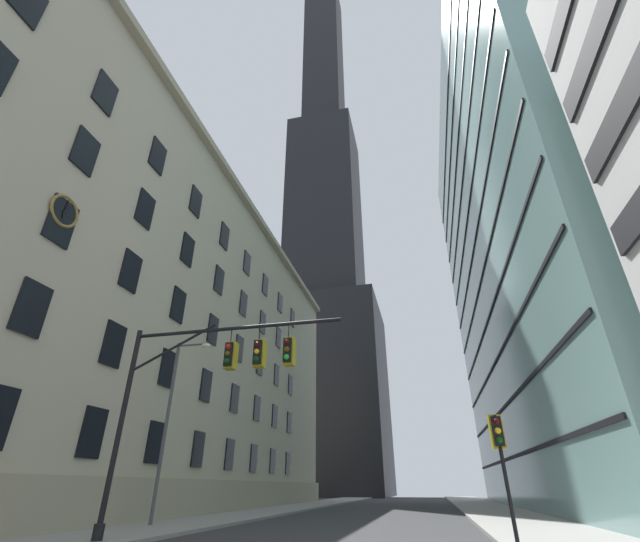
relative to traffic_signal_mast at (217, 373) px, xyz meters
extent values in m
cube|color=#B2A88E|center=(-15.90, 17.39, 8.13)|extent=(16.56, 56.63, 27.47)
cube|color=#9E937A|center=(-7.37, 17.39, 21.17)|extent=(0.70, 56.63, 0.60)
cube|color=#9E937A|center=(-7.47, 17.39, -4.50)|extent=(0.50, 56.63, 2.20)
cube|color=black|center=(-7.57, 3.08, -1.60)|extent=(0.14, 1.40, 2.20)
cube|color=black|center=(-7.57, 8.08, -1.60)|extent=(0.14, 1.40, 2.20)
cube|color=black|center=(-7.57, 13.08, -1.60)|extent=(0.14, 1.40, 2.20)
cube|color=black|center=(-7.57, 18.08, -1.60)|extent=(0.14, 1.40, 2.20)
cube|color=black|center=(-7.57, 23.08, -1.60)|extent=(0.14, 1.40, 2.20)
cube|color=black|center=(-7.57, 28.08, -1.60)|extent=(0.14, 1.40, 2.20)
cube|color=black|center=(-7.57, 33.08, -1.60)|extent=(0.14, 1.40, 2.20)
cube|color=black|center=(-7.57, -1.92, 2.60)|extent=(0.14, 1.40, 2.20)
cube|color=black|center=(-7.57, 3.08, 2.60)|extent=(0.14, 1.40, 2.20)
cube|color=black|center=(-7.57, 8.08, 2.60)|extent=(0.14, 1.40, 2.20)
cube|color=black|center=(-7.57, 13.08, 2.60)|extent=(0.14, 1.40, 2.20)
cube|color=black|center=(-7.57, 18.08, 2.60)|extent=(0.14, 1.40, 2.20)
cube|color=black|center=(-7.57, 23.08, 2.60)|extent=(0.14, 1.40, 2.20)
cube|color=black|center=(-7.57, 28.08, 2.60)|extent=(0.14, 1.40, 2.20)
cube|color=black|center=(-7.57, 33.08, 2.60)|extent=(0.14, 1.40, 2.20)
cube|color=black|center=(-7.57, -1.92, 6.80)|extent=(0.14, 1.40, 2.20)
cube|color=black|center=(-7.57, 3.08, 6.80)|extent=(0.14, 1.40, 2.20)
cube|color=black|center=(-7.57, 8.08, 6.80)|extent=(0.14, 1.40, 2.20)
cube|color=black|center=(-7.57, 13.08, 6.80)|extent=(0.14, 1.40, 2.20)
cube|color=black|center=(-7.57, 18.08, 6.80)|extent=(0.14, 1.40, 2.20)
cube|color=black|center=(-7.57, 23.08, 6.80)|extent=(0.14, 1.40, 2.20)
cube|color=black|center=(-7.57, 28.08, 6.80)|extent=(0.14, 1.40, 2.20)
cube|color=black|center=(-7.57, 33.08, 6.80)|extent=(0.14, 1.40, 2.20)
cube|color=black|center=(-7.57, -1.92, 11.00)|extent=(0.14, 1.40, 2.20)
cube|color=black|center=(-7.57, 3.08, 11.00)|extent=(0.14, 1.40, 2.20)
cube|color=black|center=(-7.57, 8.08, 11.00)|extent=(0.14, 1.40, 2.20)
cube|color=black|center=(-7.57, 13.08, 11.00)|extent=(0.14, 1.40, 2.20)
cube|color=black|center=(-7.57, 18.08, 11.00)|extent=(0.14, 1.40, 2.20)
cube|color=black|center=(-7.57, 23.08, 11.00)|extent=(0.14, 1.40, 2.20)
cube|color=black|center=(-7.57, 28.08, 11.00)|extent=(0.14, 1.40, 2.20)
cube|color=black|center=(-7.57, 33.08, 11.00)|extent=(0.14, 1.40, 2.20)
cube|color=black|center=(-7.57, -6.92, 15.20)|extent=(0.14, 1.40, 2.20)
cube|color=black|center=(-7.57, -1.92, 15.20)|extent=(0.14, 1.40, 2.20)
cube|color=black|center=(-7.57, 3.08, 15.20)|extent=(0.14, 1.40, 2.20)
cube|color=black|center=(-7.57, 8.08, 15.20)|extent=(0.14, 1.40, 2.20)
cube|color=black|center=(-7.57, 13.08, 15.20)|extent=(0.14, 1.40, 2.20)
cube|color=black|center=(-7.57, 18.08, 15.20)|extent=(0.14, 1.40, 2.20)
cube|color=black|center=(-7.57, 23.08, 15.20)|extent=(0.14, 1.40, 2.20)
cube|color=black|center=(-7.57, 28.08, 15.20)|extent=(0.14, 1.40, 2.20)
cube|color=black|center=(-7.57, 33.08, 15.20)|extent=(0.14, 1.40, 2.20)
torus|color=olive|center=(-7.50, -1.98, 7.32)|extent=(0.14, 1.57, 1.57)
cylinder|color=silver|center=(-7.54, -1.98, 7.32)|extent=(0.05, 1.36, 1.36)
cube|color=black|center=(-7.47, -2.02, 7.15)|extent=(0.03, 0.16, 0.41)
cube|color=black|center=(-7.47, -1.99, 7.61)|extent=(0.03, 0.07, 0.60)
cube|color=black|center=(-13.39, 77.92, 14.26)|extent=(25.89, 25.89, 39.73)
cube|color=black|center=(-13.39, 77.92, 63.02)|extent=(18.12, 18.12, 57.79)
cube|color=black|center=(-13.39, 77.92, 128.03)|extent=(11.65, 11.65, 72.23)
cube|color=gray|center=(22.82, 27.39, 19.73)|extent=(16.87, 49.60, 50.67)
cube|color=black|center=(14.34, 27.39, -1.60)|extent=(0.12, 48.60, 0.24)
cube|color=black|center=(14.34, 27.39, 2.40)|extent=(0.12, 48.60, 0.24)
cube|color=black|center=(14.34, 27.39, 6.40)|extent=(0.12, 48.60, 0.24)
cube|color=black|center=(14.34, 27.39, 10.40)|extent=(0.12, 48.60, 0.24)
cube|color=black|center=(14.34, 27.39, 14.40)|extent=(0.12, 48.60, 0.24)
cube|color=black|center=(14.34, 27.39, 18.40)|extent=(0.12, 48.60, 0.24)
cube|color=black|center=(14.34, 27.39, 22.40)|extent=(0.12, 48.60, 0.24)
cube|color=black|center=(14.34, 27.39, 26.40)|extent=(0.12, 48.60, 0.24)
cube|color=black|center=(14.34, 27.39, 30.40)|extent=(0.12, 48.60, 0.24)
cube|color=black|center=(14.34, 27.39, 34.40)|extent=(0.12, 48.60, 0.24)
cube|color=black|center=(14.34, 27.39, 38.40)|extent=(0.12, 48.60, 0.24)
cylinder|color=black|center=(-3.71, -0.05, -1.75)|extent=(0.20, 0.20, 7.40)
cylinder|color=black|center=(-3.71, -0.05, -5.20)|extent=(0.36, 0.36, 0.50)
cylinder|color=black|center=(0.55, -0.05, 1.70)|extent=(8.53, 0.14, 0.14)
cylinder|color=black|center=(-2.01, -0.05, 1.10)|extent=(3.50, 0.10, 1.76)
cylinder|color=black|center=(0.45, -0.05, 1.40)|extent=(0.04, 0.04, 0.60)
cube|color=black|center=(0.45, -0.05, 0.65)|extent=(0.30, 0.30, 0.90)
cube|color=olive|center=(0.45, 0.12, 0.65)|extent=(0.40, 0.40, 1.04)
sphere|color=red|center=(0.45, -0.21, 0.93)|extent=(0.20, 0.20, 0.20)
sphere|color=#4B3A08|center=(0.45, -0.21, 0.65)|extent=(0.20, 0.20, 0.20)
sphere|color=#083D10|center=(0.45, -0.21, 0.37)|extent=(0.20, 0.20, 0.20)
cylinder|color=black|center=(1.62, -0.05, 1.40)|extent=(0.04, 0.04, 0.60)
cube|color=black|center=(1.62, -0.05, 0.65)|extent=(0.30, 0.30, 0.90)
cube|color=olive|center=(1.62, 0.12, 0.65)|extent=(0.40, 0.40, 1.04)
sphere|color=#450808|center=(1.62, -0.21, 0.93)|extent=(0.20, 0.20, 0.20)
sphere|color=yellow|center=(1.62, -0.21, 0.65)|extent=(0.20, 0.20, 0.20)
sphere|color=#083D10|center=(1.62, -0.21, 0.37)|extent=(0.20, 0.20, 0.20)
cylinder|color=black|center=(2.79, -0.05, 1.40)|extent=(0.04, 0.04, 0.60)
cube|color=black|center=(2.79, -0.05, 0.65)|extent=(0.30, 0.30, 0.90)
cube|color=olive|center=(2.79, 0.12, 0.65)|extent=(0.40, 0.40, 1.04)
sphere|color=#450808|center=(2.79, -0.21, 0.93)|extent=(0.20, 0.20, 0.20)
sphere|color=#4B3A08|center=(2.79, -0.21, 0.65)|extent=(0.20, 0.20, 0.20)
sphere|color=green|center=(2.79, -0.21, 0.37)|extent=(0.20, 0.20, 0.20)
cylinder|color=black|center=(9.70, 0.93, -3.59)|extent=(0.12, 0.12, 3.72)
cube|color=black|center=(9.70, 0.93, -2.23)|extent=(0.30, 0.30, 0.90)
cube|color=olive|center=(9.70, 1.10, -2.23)|extent=(0.40, 0.40, 1.04)
sphere|color=#450808|center=(9.70, 0.77, -1.95)|extent=(0.20, 0.20, 0.20)
sphere|color=yellow|center=(9.70, 0.77, -2.23)|extent=(0.20, 0.20, 0.20)
sphere|color=#083D10|center=(9.70, 0.77, -2.51)|extent=(0.20, 0.20, 0.20)
cylinder|color=#47474C|center=(-5.78, 6.14, -1.00)|extent=(0.18, 0.18, 8.91)
cylinder|color=#47474C|center=(-4.92, 6.14, 3.30)|extent=(1.71, 0.10, 0.10)
ellipsoid|color=#EFE5C6|center=(-4.07, 6.14, 3.20)|extent=(0.56, 0.32, 0.24)
camera|label=1|loc=(7.47, -14.41, -3.83)|focal=23.40mm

